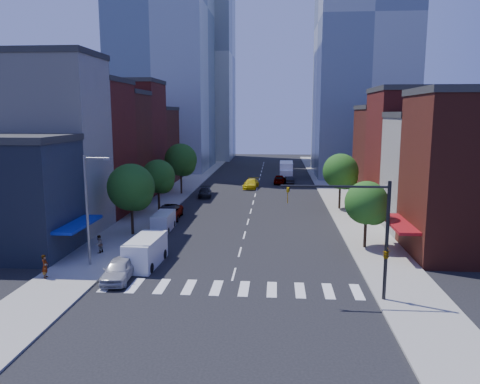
# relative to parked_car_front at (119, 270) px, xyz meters

# --- Properties ---
(ground) EXTENTS (220.00, 220.00, 0.00)m
(ground) POSITION_rel_parked_car_front_xyz_m (8.54, 2.00, -0.81)
(ground) COLOR black
(ground) RESTS_ON ground
(sidewalk_left) EXTENTS (5.00, 120.00, 0.15)m
(sidewalk_left) POSITION_rel_parked_car_front_xyz_m (-3.96, 42.00, -0.74)
(sidewalk_left) COLOR gray
(sidewalk_left) RESTS_ON ground
(sidewalk_right) EXTENTS (5.00, 120.00, 0.15)m
(sidewalk_right) POSITION_rel_parked_car_front_xyz_m (21.04, 42.00, -0.74)
(sidewalk_right) COLOR gray
(sidewalk_right) RESTS_ON ground
(crosswalk) EXTENTS (19.00, 3.00, 0.01)m
(crosswalk) POSITION_rel_parked_car_front_xyz_m (8.54, -1.00, -0.81)
(crosswalk) COLOR silver
(crosswalk) RESTS_ON ground
(bldg_left_0) EXTENTS (12.00, 8.00, 10.00)m
(bldg_left_0) POSITION_rel_parked_car_front_xyz_m (-12.46, 6.00, 4.19)
(bldg_left_0) COLOR #2C334A
(bldg_left_0) RESTS_ON ground
(bldg_left_1) EXTENTS (12.00, 8.00, 18.00)m
(bldg_left_1) POSITION_rel_parked_car_front_xyz_m (-12.46, 14.00, 8.19)
(bldg_left_1) COLOR beige
(bldg_left_1) RESTS_ON ground
(bldg_left_2) EXTENTS (12.00, 9.00, 16.00)m
(bldg_left_2) POSITION_rel_parked_car_front_xyz_m (-12.46, 22.50, 7.19)
(bldg_left_2) COLOR maroon
(bldg_left_2) RESTS_ON ground
(bldg_left_3) EXTENTS (12.00, 8.00, 15.00)m
(bldg_left_3) POSITION_rel_parked_car_front_xyz_m (-12.46, 31.00, 6.69)
(bldg_left_3) COLOR #541D15
(bldg_left_3) RESTS_ON ground
(bldg_left_4) EXTENTS (12.00, 9.00, 17.00)m
(bldg_left_4) POSITION_rel_parked_car_front_xyz_m (-12.46, 39.50, 7.69)
(bldg_left_4) COLOR maroon
(bldg_left_4) RESTS_ON ground
(bldg_left_5) EXTENTS (12.00, 10.00, 13.00)m
(bldg_left_5) POSITION_rel_parked_car_front_xyz_m (-12.46, 49.00, 5.69)
(bldg_left_5) COLOR #541D15
(bldg_left_5) RESTS_ON ground
(bldg_right_1) EXTENTS (12.00, 8.00, 12.00)m
(bldg_right_1) POSITION_rel_parked_car_front_xyz_m (29.54, 17.00, 5.19)
(bldg_right_1) COLOR beige
(bldg_right_1) RESTS_ON ground
(bldg_right_2) EXTENTS (12.00, 10.00, 15.00)m
(bldg_right_2) POSITION_rel_parked_car_front_xyz_m (29.54, 26.00, 6.69)
(bldg_right_2) COLOR maroon
(bldg_right_2) RESTS_ON ground
(bldg_right_3) EXTENTS (12.00, 10.00, 13.00)m
(bldg_right_3) POSITION_rel_parked_car_front_xyz_m (29.54, 36.00, 5.69)
(bldg_right_3) COLOR #541D15
(bldg_right_3) RESTS_ON ground
(tower_nw) EXTENTS (20.00, 22.00, 70.00)m
(tower_nw) POSITION_rel_parked_car_front_xyz_m (-13.46, 72.00, 34.19)
(tower_nw) COLOR #8C99A8
(tower_nw) RESTS_ON ground
(tower_ne) EXTENTS (18.00, 20.00, 60.00)m
(tower_ne) POSITION_rel_parked_car_front_xyz_m (28.54, 64.00, 29.19)
(tower_ne) COLOR #9EA5AD
(tower_ne) RESTS_ON ground
(tower_far_w) EXTENTS (18.00, 18.00, 56.00)m
(tower_far_w) POSITION_rel_parked_car_front_xyz_m (-9.46, 97.00, 27.19)
(tower_far_w) COLOR #9EA5AD
(tower_far_w) RESTS_ON ground
(traffic_signal) EXTENTS (7.24, 2.24, 8.00)m
(traffic_signal) POSITION_rel_parked_car_front_xyz_m (18.48, -2.50, 3.35)
(traffic_signal) COLOR black
(traffic_signal) RESTS_ON sidewalk_right
(streetlight) EXTENTS (2.25, 0.25, 9.00)m
(streetlight) POSITION_rel_parked_car_front_xyz_m (-3.27, 3.00, 4.46)
(streetlight) COLOR slate
(streetlight) RESTS_ON sidewalk_left
(tree_left_near) EXTENTS (4.80, 4.80, 7.30)m
(tree_left_near) POSITION_rel_parked_car_front_xyz_m (-2.81, 12.92, 4.05)
(tree_left_near) COLOR black
(tree_left_near) RESTS_ON sidewalk_left
(tree_left_mid) EXTENTS (4.20, 4.20, 6.65)m
(tree_left_mid) POSITION_rel_parked_car_front_xyz_m (-2.81, 23.92, 3.72)
(tree_left_mid) COLOR black
(tree_left_mid) RESTS_ON sidewalk_left
(tree_left_far) EXTENTS (5.00, 5.00, 7.75)m
(tree_left_far) POSITION_rel_parked_car_front_xyz_m (-2.81, 37.92, 4.39)
(tree_left_far) COLOR black
(tree_left_far) RESTS_ON sidewalk_left
(tree_right_near) EXTENTS (4.00, 4.00, 6.20)m
(tree_right_near) POSITION_rel_parked_car_front_xyz_m (20.19, 9.92, 3.38)
(tree_right_near) COLOR black
(tree_right_near) RESTS_ON sidewalk_right
(tree_right_far) EXTENTS (4.60, 4.60, 7.20)m
(tree_right_far) POSITION_rel_parked_car_front_xyz_m (20.19, 27.92, 4.05)
(tree_right_far) COLOR black
(tree_right_far) RESTS_ON sidewalk_right
(parked_car_front) EXTENTS (2.20, 4.87, 1.62)m
(parked_car_front) POSITION_rel_parked_car_front_xyz_m (0.00, 0.00, 0.00)
(parked_car_front) COLOR #AEAFB3
(parked_car_front) RESTS_ON ground
(parked_car_second) EXTENTS (2.27, 5.08, 1.62)m
(parked_car_second) POSITION_rel_parked_car_front_xyz_m (-0.96, 20.37, -0.00)
(parked_car_second) COLOR black
(parked_car_second) RESTS_ON ground
(parked_car_third) EXTENTS (3.00, 6.05, 1.65)m
(parked_car_third) POSITION_rel_parked_car_front_xyz_m (-0.96, 20.80, 0.01)
(parked_car_third) COLOR #999999
(parked_car_third) RESTS_ON ground
(parked_car_rear) EXTENTS (2.46, 4.92, 1.37)m
(parked_car_rear) POSITION_rel_parked_car_front_xyz_m (1.04, 35.99, -0.13)
(parked_car_rear) COLOR black
(parked_car_rear) RESTS_ON ground
(cargo_van_near) EXTENTS (2.45, 5.58, 2.34)m
(cargo_van_near) POSITION_rel_parked_car_front_xyz_m (1.03, 3.59, 0.35)
(cargo_van_near) COLOR white
(cargo_van_near) RESTS_ON ground
(cargo_van_far) EXTENTS (1.87, 4.48, 1.90)m
(cargo_van_far) POSITION_rel_parked_car_front_xyz_m (-0.33, 15.41, 0.13)
(cargo_van_far) COLOR silver
(cargo_van_far) RESTS_ON ground
(taxi) EXTENTS (2.77, 5.54, 1.55)m
(taxi) POSITION_rel_parked_car_front_xyz_m (7.54, 44.73, -0.04)
(taxi) COLOR #D5BE0B
(taxi) RESTS_ON ground
(traffic_car_oncoming) EXTENTS (1.79, 4.22, 1.35)m
(traffic_car_oncoming) POSITION_rel_parked_car_front_xyz_m (14.03, 50.32, -0.13)
(traffic_car_oncoming) COLOR black
(traffic_car_oncoming) RESTS_ON ground
(traffic_car_far) EXTENTS (2.06, 4.79, 1.61)m
(traffic_car_far) POSITION_rel_parked_car_front_xyz_m (12.31, 50.43, -0.01)
(traffic_car_far) COLOR #999999
(traffic_car_far) RESTS_ON ground
(box_truck) EXTENTS (2.62, 8.11, 3.25)m
(box_truck) POSITION_rel_parked_car_front_xyz_m (13.64, 56.27, 0.73)
(box_truck) COLOR white
(box_truck) RESTS_ON ground
(pedestrian_near) EXTENTS (0.54, 0.72, 1.80)m
(pedestrian_near) POSITION_rel_parked_car_front_xyz_m (-5.57, -0.30, 0.24)
(pedestrian_near) COLOR #999999
(pedestrian_near) RESTS_ON sidewalk_left
(pedestrian_far) EXTENTS (0.82, 0.93, 1.61)m
(pedestrian_far) POSITION_rel_parked_car_front_xyz_m (-3.93, 6.28, 0.14)
(pedestrian_far) COLOR #999999
(pedestrian_far) RESTS_ON sidewalk_left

